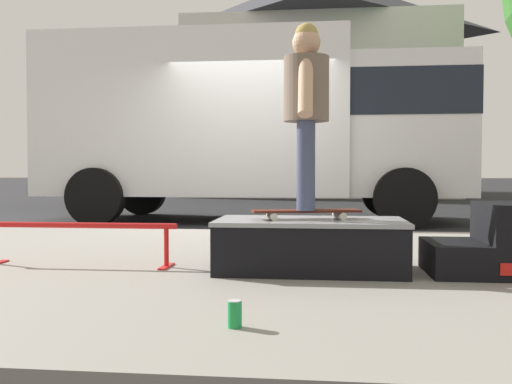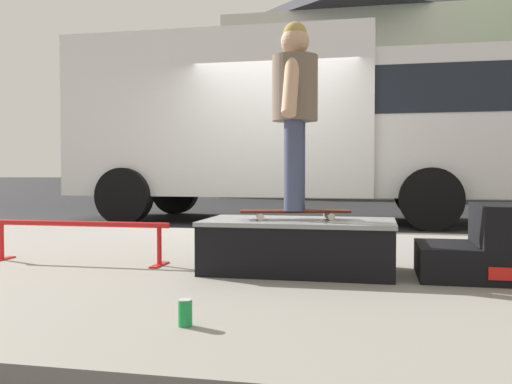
{
  "view_description": "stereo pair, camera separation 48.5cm",
  "coord_description": "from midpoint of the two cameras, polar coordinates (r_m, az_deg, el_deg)",
  "views": [
    {
      "loc": [
        1.01,
        -7.43,
        0.84
      ],
      "look_at": [
        0.46,
        -2.53,
        0.66
      ],
      "focal_mm": 39.79,
      "sensor_mm": 36.0,
      "label": 1
    },
    {
      "loc": [
        1.48,
        -7.35,
        0.84
      ],
      "look_at": [
        0.46,
        -2.53,
        0.66
      ],
      "focal_mm": 39.79,
      "sensor_mm": 36.0,
      "label": 2
    }
  ],
  "objects": [
    {
      "name": "skateboard",
      "position": [
        4.09,
        1.67,
        -1.98
      ],
      "size": [
        0.81,
        0.37,
        0.07
      ],
      "color": "#4C1E14",
      "rests_on": "skate_box"
    },
    {
      "name": "grind_rail",
      "position": [
        4.6,
        -20.26,
        -3.9
      ],
      "size": [
        1.52,
        0.28,
        0.33
      ],
      "color": "red",
      "rests_on": "sidewalk_slab"
    },
    {
      "name": "kicker_ramp",
      "position": [
        4.2,
        19.71,
        -5.04
      ],
      "size": [
        0.76,
        0.66,
        0.5
      ],
      "color": "black",
      "rests_on": "sidewalk_slab"
    },
    {
      "name": "skater_kid",
      "position": [
        4.12,
        1.69,
        9.21
      ],
      "size": [
        0.33,
        0.69,
        1.34
      ],
      "color": "#3F4766",
      "rests_on": "skateboard"
    },
    {
      "name": "skate_box",
      "position": [
        4.1,
        2.11,
        -5.19
      ],
      "size": [
        1.35,
        0.73,
        0.37
      ],
      "color": "black",
      "rests_on": "sidewalk_slab"
    },
    {
      "name": "house_behind",
      "position": [
        22.13,
        5.56,
        10.89
      ],
      "size": [
        9.54,
        8.22,
        8.4
      ],
      "color": "silver",
      "rests_on": "ground"
    },
    {
      "name": "ground_plane",
      "position": [
        7.54,
        -3.25,
        -4.33
      ],
      "size": [
        140.0,
        140.0,
        0.0
      ],
      "primitive_type": "plane",
      "color": "black"
    },
    {
      "name": "box_truck",
      "position": [
        9.72,
        -1.49,
        7.14
      ],
      "size": [
        6.91,
        2.63,
        3.05
      ],
      "color": "white",
      "rests_on": "ground"
    },
    {
      "name": "soda_can",
      "position": [
        2.67,
        -7.47,
        -12.13
      ],
      "size": [
        0.07,
        0.07,
        0.13
      ],
      "color": "#198C3F",
      "rests_on": "sidewalk_slab"
    },
    {
      "name": "sidewalk_slab",
      "position": [
        4.63,
        -9.48,
        -7.64
      ],
      "size": [
        50.0,
        5.0,
        0.12
      ],
      "primitive_type": "cube",
      "color": "gray",
      "rests_on": "ground"
    }
  ]
}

